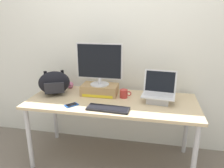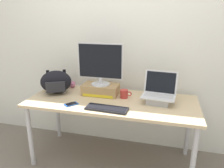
{
  "view_description": "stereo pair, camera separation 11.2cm",
  "coord_description": "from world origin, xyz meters",
  "px_view_note": "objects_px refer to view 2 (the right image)",
  "views": [
    {
      "loc": [
        0.43,
        -2.13,
        1.62
      ],
      "look_at": [
        0.0,
        0.0,
        0.93
      ],
      "focal_mm": 34.88,
      "sensor_mm": 36.0,
      "label": 1
    },
    {
      "loc": [
        0.54,
        -2.1,
        1.62
      ],
      "look_at": [
        0.0,
        0.0,
        0.93
      ],
      "focal_mm": 34.88,
      "sensor_mm": 36.0,
      "label": 2
    }
  ],
  "objects_px": {
    "coffee_mug": "(124,94)",
    "cell_phone": "(71,104)",
    "messenger_backpack": "(56,82)",
    "open_laptop": "(159,96)",
    "plush_toy": "(72,84)",
    "toner_box_yellow": "(101,89)",
    "desktop_monitor": "(100,64)",
    "external_keyboard": "(107,108)"
  },
  "relations": [
    {
      "from": "toner_box_yellow",
      "to": "messenger_backpack",
      "type": "relative_size",
      "value": 1.0
    },
    {
      "from": "messenger_backpack",
      "to": "coffee_mug",
      "type": "distance_m",
      "value": 0.81
    },
    {
      "from": "open_laptop",
      "to": "cell_phone",
      "type": "relative_size",
      "value": 2.4
    },
    {
      "from": "toner_box_yellow",
      "to": "plush_toy",
      "type": "xyz_separation_m",
      "value": [
        -0.42,
        0.14,
        -0.02
      ]
    },
    {
      "from": "external_keyboard",
      "to": "desktop_monitor",
      "type": "bearing_deg",
      "value": 118.2
    },
    {
      "from": "external_keyboard",
      "to": "cell_phone",
      "type": "height_order",
      "value": "external_keyboard"
    },
    {
      "from": "desktop_monitor",
      "to": "coffee_mug",
      "type": "height_order",
      "value": "desktop_monitor"
    },
    {
      "from": "coffee_mug",
      "to": "desktop_monitor",
      "type": "bearing_deg",
      "value": 170.79
    },
    {
      "from": "coffee_mug",
      "to": "cell_phone",
      "type": "distance_m",
      "value": 0.59
    },
    {
      "from": "desktop_monitor",
      "to": "coffee_mug",
      "type": "relative_size",
      "value": 3.99
    },
    {
      "from": "plush_toy",
      "to": "toner_box_yellow",
      "type": "bearing_deg",
      "value": -18.55
    },
    {
      "from": "toner_box_yellow",
      "to": "plush_toy",
      "type": "relative_size",
      "value": 4.95
    },
    {
      "from": "open_laptop",
      "to": "cell_phone",
      "type": "height_order",
      "value": "open_laptop"
    },
    {
      "from": "external_keyboard",
      "to": "messenger_backpack",
      "type": "height_order",
      "value": "messenger_backpack"
    },
    {
      "from": "toner_box_yellow",
      "to": "external_keyboard",
      "type": "xyz_separation_m",
      "value": [
        0.18,
        -0.39,
        -0.05
      ]
    },
    {
      "from": "coffee_mug",
      "to": "open_laptop",
      "type": "bearing_deg",
      "value": -6.21
    },
    {
      "from": "external_keyboard",
      "to": "coffee_mug",
      "type": "bearing_deg",
      "value": 76.64
    },
    {
      "from": "desktop_monitor",
      "to": "coffee_mug",
      "type": "bearing_deg",
      "value": -8.68
    },
    {
      "from": "desktop_monitor",
      "to": "external_keyboard",
      "type": "height_order",
      "value": "desktop_monitor"
    },
    {
      "from": "toner_box_yellow",
      "to": "cell_phone",
      "type": "bearing_deg",
      "value": -118.4
    },
    {
      "from": "external_keyboard",
      "to": "cell_phone",
      "type": "bearing_deg",
      "value": 179.85
    },
    {
      "from": "open_laptop",
      "to": "toner_box_yellow",
      "type": "bearing_deg",
      "value": 178.54
    },
    {
      "from": "open_laptop",
      "to": "coffee_mug",
      "type": "relative_size",
      "value": 2.82
    },
    {
      "from": "messenger_backpack",
      "to": "coffee_mug",
      "type": "xyz_separation_m",
      "value": [
        0.8,
        0.03,
        -0.09
      ]
    },
    {
      "from": "coffee_mug",
      "to": "messenger_backpack",
      "type": "bearing_deg",
      "value": -177.7
    },
    {
      "from": "desktop_monitor",
      "to": "plush_toy",
      "type": "height_order",
      "value": "desktop_monitor"
    },
    {
      "from": "desktop_monitor",
      "to": "messenger_backpack",
      "type": "distance_m",
      "value": 0.57
    },
    {
      "from": "toner_box_yellow",
      "to": "coffee_mug",
      "type": "bearing_deg",
      "value": -9.44
    },
    {
      "from": "desktop_monitor",
      "to": "coffee_mug",
      "type": "distance_m",
      "value": 0.42
    },
    {
      "from": "coffee_mug",
      "to": "plush_toy",
      "type": "bearing_deg",
      "value": 165.07
    },
    {
      "from": "messenger_backpack",
      "to": "open_laptop",
      "type": "bearing_deg",
      "value": -25.25
    },
    {
      "from": "coffee_mug",
      "to": "cell_phone",
      "type": "bearing_deg",
      "value": -146.4
    },
    {
      "from": "desktop_monitor",
      "to": "open_laptop",
      "type": "distance_m",
      "value": 0.72
    },
    {
      "from": "open_laptop",
      "to": "coffee_mug",
      "type": "xyz_separation_m",
      "value": [
        -0.37,
        0.04,
        -0.02
      ]
    },
    {
      "from": "open_laptop",
      "to": "plush_toy",
      "type": "distance_m",
      "value": 1.1
    },
    {
      "from": "external_keyboard",
      "to": "toner_box_yellow",
      "type": "bearing_deg",
      "value": 118.14
    },
    {
      "from": "desktop_monitor",
      "to": "cell_phone",
      "type": "height_order",
      "value": "desktop_monitor"
    },
    {
      "from": "plush_toy",
      "to": "messenger_backpack",
      "type": "bearing_deg",
      "value": -113.96
    },
    {
      "from": "desktop_monitor",
      "to": "cell_phone",
      "type": "relative_size",
      "value": 3.4
    },
    {
      "from": "open_laptop",
      "to": "coffee_mug",
      "type": "distance_m",
      "value": 0.37
    },
    {
      "from": "messenger_backpack",
      "to": "coffee_mug",
      "type": "height_order",
      "value": "messenger_backpack"
    },
    {
      "from": "cell_phone",
      "to": "messenger_backpack",
      "type": "bearing_deg",
      "value": 176.76
    }
  ]
}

